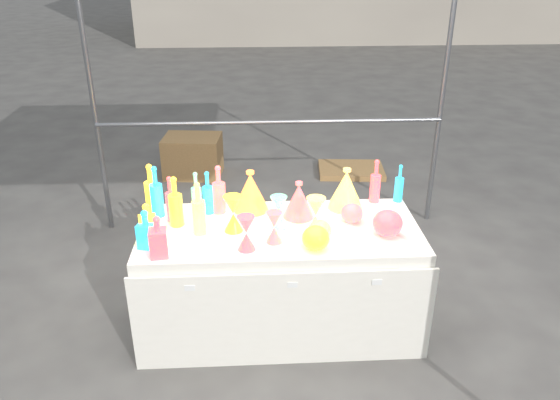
{
  "coord_description": "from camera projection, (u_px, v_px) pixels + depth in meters",
  "views": [
    {
      "loc": [
        -0.17,
        -3.09,
        2.42
      ],
      "look_at": [
        0.0,
        0.0,
        0.95
      ],
      "focal_mm": 35.0,
      "sensor_mm": 36.0,
      "label": 1
    }
  ],
  "objects": [
    {
      "name": "bottle_4",
      "position": [
        199.0,
        208.0,
        3.38
      ],
      "size": [
        0.11,
        0.11,
        0.35
      ],
      "primitive_type": null,
      "rotation": [
        0.0,
        0.0,
        0.41
      ],
      "color": "#137774",
      "rests_on": "display_table"
    },
    {
      "name": "hourglass_2",
      "position": [
        316.0,
        216.0,
        3.4
      ],
      "size": [
        0.14,
        0.14,
        0.24
      ],
      "primitive_type": null,
      "rotation": [
        0.0,
        0.0,
        -0.14
      ],
      "color": "#137774",
      "rests_on": "display_table"
    },
    {
      "name": "hourglass_4",
      "position": [
        233.0,
        214.0,
        3.43
      ],
      "size": [
        0.14,
        0.14,
        0.24
      ],
      "primitive_type": null,
      "rotation": [
        0.0,
        0.0,
        -0.21
      ],
      "color": "red",
      "rests_on": "display_table"
    },
    {
      "name": "bottle_3",
      "position": [
        219.0,
        189.0,
        3.65
      ],
      "size": [
        0.09,
        0.09,
        0.34
      ],
      "primitive_type": null,
      "rotation": [
        0.0,
        0.0,
        0.01
      ],
      "color": "#261DAC",
      "rests_on": "display_table"
    },
    {
      "name": "lampshade_2",
      "position": [
        299.0,
        199.0,
        3.61
      ],
      "size": [
        0.28,
        0.28,
        0.25
      ],
      "primitive_type": null,
      "rotation": [
        0.0,
        0.0,
        -0.41
      ],
      "color": "#261DAC",
      "rests_on": "display_table"
    },
    {
      "name": "cardboard_box_flat",
      "position": [
        351.0,
        170.0,
        6.29
      ],
      "size": [
        0.77,
        0.58,
        0.06
      ],
      "primitive_type": "cube",
      "rotation": [
        0.0,
        0.0,
        -0.08
      ],
      "color": "#A97E4C",
      "rests_on": "ground"
    },
    {
      "name": "bottle_5",
      "position": [
        197.0,
        194.0,
        3.61
      ],
      "size": [
        0.08,
        0.08,
        0.31
      ],
      "primitive_type": null,
      "rotation": [
        0.0,
        0.0,
        0.17
      ],
      "color": "#A62164",
      "rests_on": "display_table"
    },
    {
      "name": "decanter_2",
      "position": [
        146.0,
        229.0,
        3.25
      ],
      "size": [
        0.12,
        0.12,
        0.25
      ],
      "primitive_type": null,
      "rotation": [
        0.0,
        0.0,
        -0.24
      ],
      "color": "#187C16",
      "rests_on": "display_table"
    },
    {
      "name": "globe_0",
      "position": [
        316.0,
        239.0,
        3.25
      ],
      "size": [
        0.19,
        0.19,
        0.13
      ],
      "primitive_type": null,
      "rotation": [
        0.0,
        0.0,
        -0.16
      ],
      "color": "red",
      "rests_on": "display_table"
    },
    {
      "name": "bottle_6",
      "position": [
        175.0,
        201.0,
        3.48
      ],
      "size": [
        0.11,
        0.11,
        0.34
      ],
      "primitive_type": null,
      "rotation": [
        0.0,
        0.0,
        -0.26
      ],
      "color": "red",
      "rests_on": "display_table"
    },
    {
      "name": "globe_3",
      "position": [
        352.0,
        214.0,
        3.57
      ],
      "size": [
        0.18,
        0.18,
        0.12
      ],
      "primitive_type": null,
      "rotation": [
        0.0,
        0.0,
        0.24
      ],
      "color": "#261DAC",
      "rests_on": "display_table"
    },
    {
      "name": "lampshade_0",
      "position": [
        251.0,
        191.0,
        3.7
      ],
      "size": [
        0.3,
        0.3,
        0.29
      ],
      "primitive_type": null,
      "rotation": [
        0.0,
        0.0,
        0.25
      ],
      "color": "#FFFC35",
      "rests_on": "display_table"
    },
    {
      "name": "globe_1",
      "position": [
        320.0,
        232.0,
        3.35
      ],
      "size": [
        0.19,
        0.19,
        0.12
      ],
      "primitive_type": null,
      "rotation": [
        0.0,
        0.0,
        -0.34
      ],
      "color": "#137774",
      "rests_on": "display_table"
    },
    {
      "name": "bottle_7",
      "position": [
        208.0,
        192.0,
        3.65
      ],
      "size": [
        0.09,
        0.09,
        0.3
      ],
      "primitive_type": null,
      "rotation": [
        0.0,
        0.0,
        -0.29
      ],
      "color": "#187C16",
      "rests_on": "display_table"
    },
    {
      "name": "hourglass_3",
      "position": [
        279.0,
        212.0,
        3.48
      ],
      "size": [
        0.13,
        0.13,
        0.22
      ],
      "primitive_type": null,
      "rotation": [
        0.0,
        0.0,
        0.16
      ],
      "color": "#A62164",
      "rests_on": "display_table"
    },
    {
      "name": "bottle_8",
      "position": [
        399.0,
        183.0,
        3.82
      ],
      "size": [
        0.07,
        0.07,
        0.28
      ],
      "primitive_type": null,
      "rotation": [
        0.0,
        0.0,
        0.18
      ],
      "color": "#187C16",
      "rests_on": "display_table"
    },
    {
      "name": "ground",
      "position": [
        280.0,
        322.0,
        3.84
      ],
      "size": [
        80.0,
        80.0,
        0.0
      ],
      "primitive_type": "plane",
      "color": "slate",
      "rests_on": "ground"
    },
    {
      "name": "bottle_9",
      "position": [
        376.0,
        181.0,
        3.8
      ],
      "size": [
        0.09,
        0.09,
        0.32
      ],
      "primitive_type": null,
      "rotation": [
        0.0,
        0.0,
        -0.25
      ],
      "color": "orange",
      "rests_on": "display_table"
    },
    {
      "name": "decanter_1",
      "position": [
        158.0,
        236.0,
        3.15
      ],
      "size": [
        0.11,
        0.11,
        0.26
      ],
      "primitive_type": null,
      "rotation": [
        0.0,
        0.0,
        0.11
      ],
      "color": "orange",
      "rests_on": "display_table"
    },
    {
      "name": "bottle_2",
      "position": [
        171.0,
        199.0,
        3.54
      ],
      "size": [
        0.09,
        0.09,
        0.32
      ],
      "primitive_type": null,
      "rotation": [
        0.0,
        0.0,
        -0.41
      ],
      "color": "orange",
      "rests_on": "display_table"
    },
    {
      "name": "hourglass_0",
      "position": [
        246.0,
        233.0,
        3.23
      ],
      "size": [
        0.12,
        0.12,
        0.22
      ],
      "primitive_type": null,
      "rotation": [
        0.0,
        0.0,
        -0.1
      ],
      "color": "orange",
      "rests_on": "display_table"
    },
    {
      "name": "bottle_1",
      "position": [
        156.0,
        191.0,
        3.6
      ],
      "size": [
        0.11,
        0.11,
        0.36
      ],
      "primitive_type": null,
      "rotation": [
        0.0,
        0.0,
        0.38
      ],
      "color": "#187C16",
      "rests_on": "display_table"
    },
    {
      "name": "lampshade_3",
      "position": [
        346.0,
        188.0,
        3.73
      ],
      "size": [
        0.29,
        0.29,
        0.29
      ],
      "primitive_type": null,
      "rotation": [
        0.0,
        0.0,
        -0.19
      ],
      "color": "#137774",
      "rests_on": "display_table"
    },
    {
      "name": "display_table",
      "position": [
        280.0,
        278.0,
        3.67
      ],
      "size": [
        1.84,
        0.83,
        0.75
      ],
      "color": "white",
      "rests_on": "ground"
    },
    {
      "name": "decanter_0",
      "position": [
        148.0,
        223.0,
        3.3
      ],
      "size": [
        0.12,
        0.12,
        0.26
      ],
      "primitive_type": null,
      "rotation": [
        0.0,
        0.0,
        0.22
      ],
      "color": "red",
      "rests_on": "display_table"
    },
    {
      "name": "bottle_0",
      "position": [
        151.0,
        188.0,
        3.65
      ],
      "size": [
        0.11,
        0.11,
        0.35
      ],
      "primitive_type": null,
      "rotation": [
        0.0,
        0.0,
        -0.25
      ],
      "color": "red",
      "rests_on": "display_table"
    },
    {
      "name": "hourglass_1",
      "position": [
        274.0,
        227.0,
        3.31
      ],
      "size": [
        0.11,
        0.11,
        0.2
      ],
      "primitive_type": null,
      "rotation": [
        0.0,
        0.0,
        -0.09
      ],
      "color": "#261DAC",
      "rests_on": "display_table"
    },
    {
      "name": "cardboard_box_closed",
      "position": [
        193.0,
        156.0,
        6.16
      ],
      "size": [
        0.67,
        0.52,
        0.45
      ],
      "primitive_type": "cube",
      "rotation": [
        0.0,
        0.0,
        -0.1
      ],
      "color": "#A97E4C",
      "rests_on": "ground"
    },
    {
      "name": "globe_2",
      "position": [
        387.0,
        225.0,
        3.4
      ],
      "size": [
        0.23,
        0.23,
        0.15
      ],
      "primitive_type": null,
      "rotation": [
        0.0,
        0.0,
        -0.23
      ],
      "color": "orange",
      "rests_on": "display_table"
    }
  ]
}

